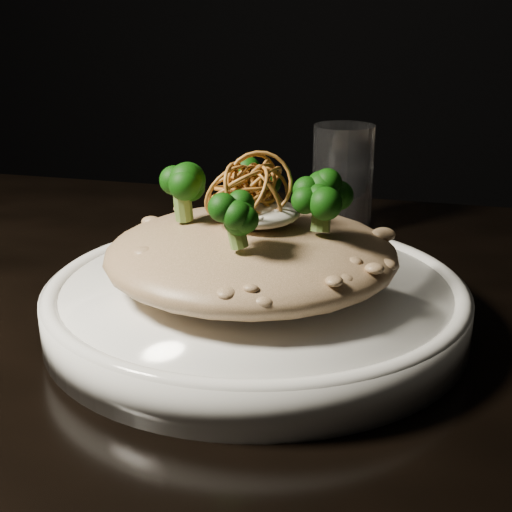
{
  "coord_description": "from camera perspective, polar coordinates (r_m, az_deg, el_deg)",
  "views": [
    {
      "loc": [
        0.18,
        -0.47,
        0.98
      ],
      "look_at": [
        0.06,
        0.01,
        0.81
      ],
      "focal_mm": 50.0,
      "sensor_mm": 36.0,
      "label": 1
    }
  ],
  "objects": [
    {
      "name": "cheese",
      "position": [
        0.51,
        0.16,
        3.49
      ],
      "size": [
        0.06,
        0.06,
        0.02
      ],
      "primitive_type": "ellipsoid",
      "color": "white",
      "rests_on": "risotto"
    },
    {
      "name": "risotto",
      "position": [
        0.52,
        -0.39,
        0.19
      ],
      "size": [
        0.22,
        0.22,
        0.05
      ],
      "primitive_type": "ellipsoid",
      "color": "brown",
      "rests_on": "plate"
    },
    {
      "name": "drinking_glass",
      "position": [
        0.76,
        6.93,
        6.17
      ],
      "size": [
        0.08,
        0.08,
        0.11
      ],
      "primitive_type": "cylinder",
      "rotation": [
        0.0,
        0.0,
        0.27
      ],
      "color": "silver",
      "rests_on": "table"
    },
    {
      "name": "broccoli",
      "position": [
        0.51,
        0.32,
        5.35
      ],
      "size": [
        0.14,
        0.14,
        0.05
      ],
      "primitive_type": null,
      "color": "black",
      "rests_on": "risotto"
    },
    {
      "name": "shallots",
      "position": [
        0.5,
        -0.77,
        6.74
      ],
      "size": [
        0.07,
        0.07,
        0.04
      ],
      "primitive_type": null,
      "color": "brown",
      "rests_on": "cheese"
    },
    {
      "name": "table",
      "position": [
        0.59,
        -5.65,
        -12.39
      ],
      "size": [
        1.1,
        0.8,
        0.75
      ],
      "color": "black",
      "rests_on": "ground"
    },
    {
      "name": "plate",
      "position": [
        0.54,
        -0.0,
        -3.89
      ],
      "size": [
        0.31,
        0.31,
        0.03
      ],
      "primitive_type": "cylinder",
      "color": "white",
      "rests_on": "table"
    }
  ]
}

